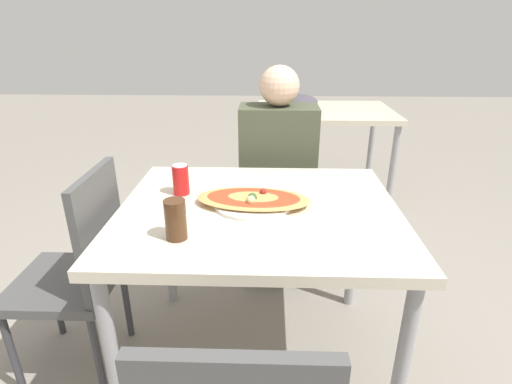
{
  "coord_description": "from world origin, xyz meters",
  "views": [
    {
      "loc": [
        0.03,
        -1.39,
        1.41
      ],
      "look_at": [
        -0.01,
        0.01,
        0.81
      ],
      "focal_mm": 28.0,
      "sensor_mm": 36.0,
      "label": 1
    }
  ],
  "objects": [
    {
      "name": "soda_can",
      "position": [
        -0.32,
        0.12,
        0.81
      ],
      "size": [
        0.07,
        0.07,
        0.12
      ],
      "color": "red",
      "rests_on": "dining_table"
    },
    {
      "name": "person_seated",
      "position": [
        0.09,
        0.67,
        0.71
      ],
      "size": [
        0.41,
        0.25,
        1.21
      ],
      "rotation": [
        0.0,
        0.0,
        3.14
      ],
      "color": "#2D2D38",
      "rests_on": "ground_plane"
    },
    {
      "name": "chair_side_left",
      "position": [
        -0.72,
        -0.05,
        0.5
      ],
      "size": [
        0.4,
        0.4,
        0.91
      ],
      "rotation": [
        0.0,
        0.0,
        1.57
      ],
      "color": "#4C4C4C",
      "rests_on": "ground_plane"
    },
    {
      "name": "background_table",
      "position": [
        0.45,
        1.88,
        0.69
      ],
      "size": [
        1.1,
        0.8,
        0.87
      ],
      "color": "beige",
      "rests_on": "ground_plane"
    },
    {
      "name": "chair_far_seated",
      "position": [
        0.09,
        0.78,
        0.5
      ],
      "size": [
        0.4,
        0.4,
        0.91
      ],
      "rotation": [
        0.0,
        0.0,
        3.14
      ],
      "color": "#4C4C4C",
      "rests_on": "ground_plane"
    },
    {
      "name": "ground_plane",
      "position": [
        0.0,
        0.0,
        0.0
      ],
      "size": [
        14.0,
        14.0,
        0.0
      ],
      "primitive_type": "plane",
      "color": "gray"
    },
    {
      "name": "pizza_main",
      "position": [
        -0.02,
        0.02,
        0.77
      ],
      "size": [
        0.46,
        0.31,
        0.06
      ],
      "color": "white",
      "rests_on": "dining_table"
    },
    {
      "name": "drink_glass",
      "position": [
        -0.26,
        -0.25,
        0.82
      ],
      "size": [
        0.07,
        0.07,
        0.14
      ],
      "color": "#4C2D19",
      "rests_on": "dining_table"
    },
    {
      "name": "dining_table",
      "position": [
        0.0,
        0.0,
        0.67
      ],
      "size": [
        1.07,
        0.9,
        0.75
      ],
      "color": "beige",
      "rests_on": "ground_plane"
    }
  ]
}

